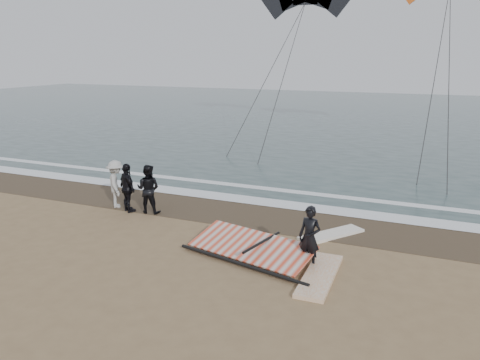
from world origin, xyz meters
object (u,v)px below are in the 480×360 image
at_px(sail_rig, 251,247).
at_px(man_main, 310,237).
at_px(board_cream, 331,234).
at_px(board_white, 320,275).

bearing_deg(sail_rig, man_main, -5.49).
xyz_separation_m(board_cream, sail_rig, (-1.75, -2.14, 0.15)).
height_order(board_cream, sail_rig, sail_rig).
bearing_deg(board_white, man_main, 129.19).
bearing_deg(board_cream, sail_rig, -92.64).
distance_m(man_main, board_cream, 2.42).
bearing_deg(board_white, board_cream, 95.31).
xyz_separation_m(man_main, sail_rig, (-1.65, 0.16, -0.61)).
xyz_separation_m(board_white, board_cream, (-0.31, 2.79, -0.01)).
bearing_deg(board_cream, board_white, -46.93).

